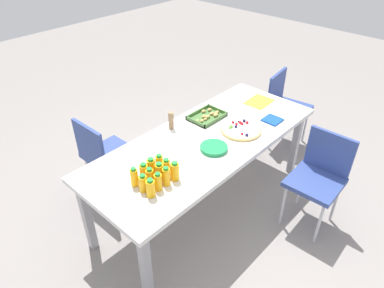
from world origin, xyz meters
name	(u,v)px	position (x,y,z in m)	size (l,w,h in m)	color
ground_plane	(204,204)	(0.00, 0.00, 0.00)	(12.00, 12.00, 0.00)	gray
party_table	(205,145)	(0.00, 0.00, 0.67)	(2.11, 0.84, 0.73)	silver
chair_near_right	(320,173)	(0.51, -0.79, 0.50)	(0.41, 0.41, 0.83)	#33478C
chair_end	(285,103)	(1.38, 0.04, 0.50)	(0.45, 0.45, 0.83)	#33478C
chair_far_left	(103,153)	(-0.52, 0.74, 0.50)	(0.41, 0.41, 0.83)	#33478C
juice_bottle_0	(151,188)	(-0.75, -0.18, 0.80)	(0.06, 0.06, 0.14)	#F9AE14
juice_bottle_1	(158,182)	(-0.67, -0.16, 0.80)	(0.05, 0.05, 0.14)	#F9AE14
juice_bottle_2	(166,176)	(-0.60, -0.17, 0.80)	(0.05, 0.05, 0.15)	#FAAC14
juice_bottle_3	(175,171)	(-0.52, -0.17, 0.80)	(0.06, 0.06, 0.15)	#FAAE14
juice_bottle_4	(143,183)	(-0.75, -0.10, 0.79)	(0.06, 0.06, 0.13)	#FAAE14
juice_bottle_5	(150,177)	(-0.68, -0.10, 0.80)	(0.05, 0.05, 0.15)	#F9AE14
juice_bottle_6	(159,172)	(-0.60, -0.10, 0.80)	(0.06, 0.06, 0.15)	#FAAC14
juice_bottle_7	(166,168)	(-0.53, -0.09, 0.79)	(0.06, 0.06, 0.14)	#FAAC14
juice_bottle_8	(134,177)	(-0.75, -0.02, 0.80)	(0.05, 0.05, 0.15)	#F9AD14
juice_bottle_9	(144,172)	(-0.67, -0.02, 0.80)	(0.06, 0.06, 0.14)	#F9AD14
juice_bottle_10	(151,167)	(-0.60, -0.02, 0.80)	(0.06, 0.06, 0.15)	#FAAD14
juice_bottle_11	(159,163)	(-0.53, -0.02, 0.80)	(0.06, 0.06, 0.14)	#F9AD14
fruit_pizza	(241,129)	(0.30, -0.13, 0.74)	(0.34, 0.34, 0.05)	tan
snack_tray	(208,116)	(0.27, 0.21, 0.74)	(0.31, 0.23, 0.04)	#477238
plate_stack	(214,148)	(-0.07, -0.14, 0.75)	(0.22, 0.22, 0.03)	#1E8C4C
napkin_stack	(272,120)	(0.62, -0.24, 0.74)	(0.15, 0.15, 0.01)	#194CA5
cardboard_tube	(171,120)	(-0.08, 0.32, 0.81)	(0.04, 0.04, 0.16)	#9E7A56
paper_folder	(259,102)	(0.83, 0.04, 0.73)	(0.26, 0.20, 0.01)	yellow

